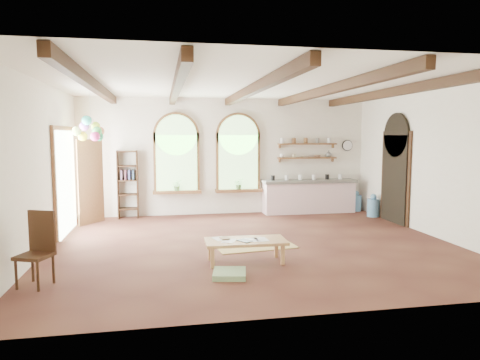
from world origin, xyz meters
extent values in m
plane|color=brown|center=(0.00, 0.00, 0.00)|extent=(8.00, 8.00, 0.00)
cube|color=brown|center=(-1.40, 3.44, 1.45)|extent=(1.24, 0.08, 1.64)
cylinder|color=brown|center=(-1.40, 3.44, 2.20)|extent=(1.24, 0.08, 1.24)
cube|color=#85BD71|center=(-1.40, 3.40, 1.45)|extent=(1.10, 0.04, 1.50)
cube|color=brown|center=(-1.40, 3.35, 0.66)|extent=(1.30, 0.28, 0.08)
cube|color=brown|center=(0.30, 3.44, 1.45)|extent=(1.24, 0.08, 1.64)
cylinder|color=brown|center=(0.30, 3.44, 2.20)|extent=(1.24, 0.08, 1.24)
cube|color=#85BD71|center=(0.30, 3.40, 1.45)|extent=(1.10, 0.04, 1.50)
cube|color=brown|center=(0.30, 3.35, 0.66)|extent=(1.30, 0.28, 0.08)
cube|color=brown|center=(-3.95, 1.80, 1.15)|extent=(0.10, 1.90, 2.50)
cube|color=black|center=(3.95, 1.50, 1.10)|extent=(0.10, 1.30, 2.40)
cube|color=silver|center=(2.30, 3.20, 0.43)|extent=(2.60, 0.55, 0.86)
cube|color=gray|center=(2.30, 3.20, 0.90)|extent=(2.68, 0.62, 0.08)
cube|color=brown|center=(2.30, 3.38, 1.55)|extent=(1.70, 0.24, 0.04)
cube|color=brown|center=(2.30, 3.38, 1.95)|extent=(1.70, 0.24, 0.04)
cylinder|color=black|center=(3.55, 3.45, 1.90)|extent=(0.32, 0.04, 0.32)
cube|color=#341E10|center=(-2.95, 3.32, 0.90)|extent=(0.03, 0.32, 1.80)
cube|color=#341E10|center=(-2.45, 3.32, 0.90)|extent=(0.03, 0.32, 1.80)
cube|color=tan|center=(-0.40, -1.20, 0.37)|extent=(1.41, 0.68, 0.05)
cube|color=tan|center=(-1.01, -1.41, 0.18)|extent=(0.06, 0.06, 0.35)
cube|color=tan|center=(0.19, -1.44, 0.18)|extent=(0.06, 0.06, 0.35)
cube|color=tan|center=(-0.99, -0.96, 0.18)|extent=(0.06, 0.06, 0.35)
cube|color=tan|center=(0.21, -0.99, 0.18)|extent=(0.06, 0.06, 0.35)
cube|color=#341E10|center=(-3.65, -1.80, 0.45)|extent=(0.56, 0.56, 0.05)
cube|color=#341E10|center=(-3.58, -1.62, 0.77)|extent=(0.42, 0.20, 0.64)
cube|color=tan|center=(-0.02, -0.10, 0.01)|extent=(1.66, 1.15, 0.02)
cube|color=#7DA26F|center=(-0.79, -1.89, 0.04)|extent=(0.59, 0.59, 0.09)
cylinder|color=#5890BD|center=(3.75, 3.20, 0.23)|extent=(0.31, 0.31, 0.46)
sphere|color=#5890BD|center=(3.75, 3.20, 0.51)|extent=(0.16, 0.16, 0.16)
cylinder|color=#5890BD|center=(3.82, 2.30, 0.24)|extent=(0.32, 0.32, 0.48)
sphere|color=#5890BD|center=(3.82, 2.30, 0.54)|extent=(0.17, 0.17, 0.17)
cylinder|color=silver|center=(-3.40, 2.12, 2.78)|extent=(0.01, 0.01, 0.85)
sphere|color=#219155|center=(-3.24, 2.14, 2.17)|extent=(0.22, 0.22, 0.22)
sphere|color=#C56841|center=(-3.23, 2.28, 2.29)|extent=(0.22, 0.22, 0.22)
sphere|color=#ADE02F|center=(-3.34, 2.42, 2.41)|extent=(0.22, 0.22, 0.22)
sphere|color=white|center=(-3.47, 2.27, 2.53)|extent=(0.22, 0.22, 0.22)
sphere|color=yellow|center=(-3.61, 2.24, 2.17)|extent=(0.22, 0.22, 0.22)
sphere|color=#7EA647|center=(-3.71, 2.09, 2.29)|extent=(0.22, 0.22, 0.22)
sphere|color=#BB5EC7|center=(-3.52, 2.01, 2.41)|extent=(0.22, 0.22, 0.22)
sphere|color=#32D7BE|center=(-3.45, 1.89, 2.53)|extent=(0.22, 0.22, 0.22)
sphere|color=#C42B74|center=(-3.27, 1.84, 2.17)|extent=(0.22, 0.22, 0.22)
sphere|color=green|center=(-3.26, 2.04, 2.29)|extent=(0.22, 0.22, 0.22)
imported|color=olive|center=(-0.82, -1.06, 0.41)|extent=(0.17, 0.23, 0.02)
cube|color=black|center=(-0.43, -1.28, 0.40)|extent=(0.29, 0.31, 0.01)
imported|color=#598C4C|center=(-1.40, 3.32, 0.85)|extent=(0.27, 0.23, 0.30)
imported|color=#598C4C|center=(0.30, 3.32, 0.85)|extent=(0.27, 0.23, 0.30)
imported|color=white|center=(1.55, 3.38, 1.62)|extent=(0.12, 0.10, 0.10)
imported|color=beige|center=(1.90, 3.38, 1.62)|extent=(0.10, 0.10, 0.09)
imported|color=beige|center=(2.25, 3.38, 1.60)|extent=(0.22, 0.22, 0.05)
imported|color=#8C664C|center=(2.60, 3.38, 1.60)|extent=(0.20, 0.20, 0.06)
imported|color=slate|center=(2.95, 3.38, 1.67)|extent=(0.18, 0.18, 0.19)
camera|label=1|loc=(-1.81, -8.29, 2.20)|focal=32.00mm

